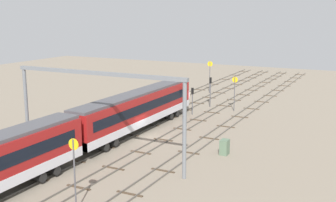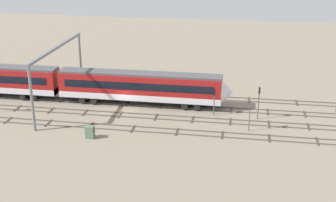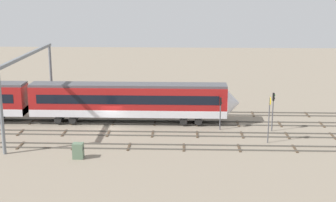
{
  "view_description": "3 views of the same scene",
  "coord_description": "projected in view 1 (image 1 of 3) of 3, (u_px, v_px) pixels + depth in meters",
  "views": [
    {
      "loc": [
        -42.11,
        -24.09,
        14.38
      ],
      "look_at": [
        4.46,
        -0.59,
        3.6
      ],
      "focal_mm": 46.0,
      "sensor_mm": 36.0,
      "label": 1
    },
    {
      "loc": [
        16.63,
        -61.19,
        24.78
      ],
      "look_at": [
        6.52,
        -0.28,
        1.78
      ],
      "focal_mm": 50.02,
      "sensor_mm": 36.0,
      "label": 2
    },
    {
      "loc": [
        8.8,
        -54.83,
        17.12
      ],
      "look_at": [
        6.86,
        -0.93,
        3.63
      ],
      "focal_mm": 51.44,
      "sensor_mm": 36.0,
      "label": 3
    }
  ],
  "objects": [
    {
      "name": "track_near_foreground",
      "position": [
        199.0,
        145.0,
        47.38
      ],
      "size": [
        128.21,
        2.4,
        0.16
      ],
      "color": "#59544C",
      "rests_on": "ground"
    },
    {
      "name": "track_with_train",
      "position": [
        130.0,
        135.0,
        51.33
      ],
      "size": [
        128.21,
        2.4,
        0.16
      ],
      "color": "#59544C",
      "rests_on": "ground"
    },
    {
      "name": "speed_sign_mid_trackside",
      "position": [
        235.0,
        89.0,
        63.21
      ],
      "size": [
        0.14,
        0.85,
        5.13
      ],
      "color": "#4C4C51",
      "rests_on": "ground"
    },
    {
      "name": "speed_sign_distant_end",
      "position": [
        74.0,
        166.0,
        30.94
      ],
      "size": [
        0.14,
        0.85,
        5.58
      ],
      "color": "#4C4C51",
      "rests_on": "ground"
    },
    {
      "name": "ground_plane",
      "position": [
        146.0,
        137.0,
        50.36
      ],
      "size": [
        144.21,
        144.21,
        0.0
      ],
      "primitive_type": "plane",
      "color": "gray"
    },
    {
      "name": "signal_light_trackside_departure",
      "position": [
        210.0,
        88.0,
        66.16
      ],
      "size": [
        0.31,
        0.32,
        4.61
      ],
      "color": "#4C4C51",
      "rests_on": "ground"
    },
    {
      "name": "signal_light_trackside_approach",
      "position": [
        192.0,
        97.0,
        61.13
      ],
      "size": [
        0.31,
        0.32,
        3.9
      ],
      "color": "#4C4C51",
      "rests_on": "ground"
    },
    {
      "name": "speed_sign_far_trackside",
      "position": [
        210.0,
        72.0,
        77.65
      ],
      "size": [
        0.14,
        0.95,
        5.75
      ],
      "color": "#4C4C51",
      "rests_on": "ground"
    },
    {
      "name": "overhead_gantry",
      "position": [
        97.0,
        95.0,
        40.65
      ],
      "size": [
        0.4,
        18.85,
        8.97
      ],
      "color": "slate",
      "rests_on": "ground"
    },
    {
      "name": "relay_cabinet",
      "position": [
        225.0,
        147.0,
        44.2
      ],
      "size": [
        1.06,
        0.8,
        1.58
      ],
      "color": "#597259",
      "rests_on": "ground"
    },
    {
      "name": "track_second_near",
      "position": [
        163.0,
        139.0,
        49.36
      ],
      "size": [
        128.21,
        2.4,
        0.16
      ],
      "color": "#59544C",
      "rests_on": "ground"
    },
    {
      "name": "track_second_far",
      "position": [
        99.0,
        130.0,
        53.31
      ],
      "size": [
        128.21,
        2.4,
        0.16
      ],
      "color": "#59544C",
      "rests_on": "ground"
    }
  ]
}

